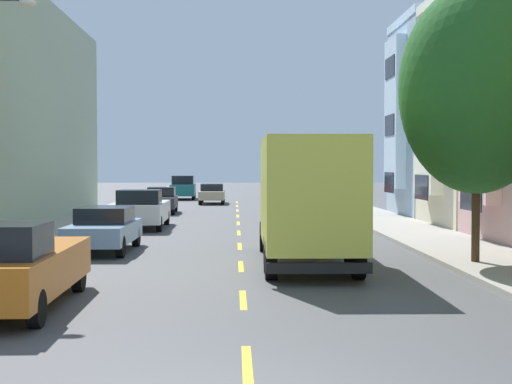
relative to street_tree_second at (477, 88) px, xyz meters
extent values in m
plane|color=#4C4C4F|center=(-6.40, 18.21, -4.85)|extent=(160.00, 160.00, 0.00)
cube|color=#A39E93|center=(-13.50, 16.21, -4.78)|extent=(3.20, 120.00, 0.14)
cube|color=#A39E93|center=(0.70, 16.21, -4.78)|extent=(3.20, 120.00, 0.14)
cube|color=yellow|center=(-6.40, -9.79, -4.84)|extent=(0.14, 2.20, 0.01)
cube|color=yellow|center=(-6.40, -4.79, -4.84)|extent=(0.14, 2.20, 0.01)
cube|color=yellow|center=(-6.40, 0.21, -4.84)|extent=(0.14, 2.20, 0.01)
cube|color=yellow|center=(-6.40, 5.21, -4.84)|extent=(0.14, 2.20, 0.01)
cube|color=yellow|center=(-6.40, 10.21, -4.84)|extent=(0.14, 2.20, 0.01)
cube|color=yellow|center=(-6.40, 15.21, -4.84)|extent=(0.14, 2.20, 0.01)
cube|color=yellow|center=(-6.40, 20.21, -4.84)|extent=(0.14, 2.20, 0.01)
cube|color=yellow|center=(-6.40, 25.21, -4.84)|extent=(0.14, 2.20, 0.01)
cube|color=yellow|center=(-6.40, 30.21, -4.84)|extent=(0.14, 2.20, 0.01)
cube|color=yellow|center=(-6.40, 35.21, -4.84)|extent=(0.14, 2.20, 0.01)
cube|color=#FECACA|center=(2.02, 5.79, 0.30)|extent=(0.55, 2.99, 7.44)
cube|color=#1E232D|center=(1.73, 5.79, -3.13)|extent=(0.04, 2.27, 1.10)
cube|color=#1E232D|center=(1.73, 5.79, -0.27)|extent=(0.04, 2.27, 1.10)
cube|color=#1E232D|center=(1.73, 5.79, 2.59)|extent=(0.04, 2.27, 1.10)
cube|color=white|center=(2.02, 12.64, 0.53)|extent=(0.55, 2.99, 7.77)
cube|color=#1E232D|center=(1.73, 12.64, -3.06)|extent=(0.04, 2.27, 1.10)
cube|color=#1E232D|center=(1.73, 12.64, -0.07)|extent=(0.04, 2.27, 1.10)
cube|color=#1E232D|center=(1.73, 12.64, 2.92)|extent=(0.04, 2.27, 1.10)
cube|color=#9EB7CC|center=(8.27, 19.49, 0.28)|extent=(11.93, 6.65, 10.26)
cube|color=#CAE7FE|center=(2.55, 19.49, 5.63)|extent=(0.60, 6.65, 0.44)
cube|color=#CAE7FE|center=(2.02, 19.49, 0.69)|extent=(0.55, 2.99, 8.00)
cube|color=#1E232D|center=(1.73, 19.49, -3.00)|extent=(0.04, 2.27, 1.10)
cube|color=#1E232D|center=(1.73, 19.49, 0.08)|extent=(0.04, 2.27, 1.10)
cube|color=#1E232D|center=(1.73, 19.49, 3.15)|extent=(0.04, 2.27, 1.10)
cylinder|color=#47331E|center=(0.00, 0.00, -3.43)|extent=(0.22, 0.22, 2.56)
ellipsoid|color=#235B23|center=(0.00, 0.00, 0.00)|extent=(4.22, 4.22, 5.73)
ellipsoid|color=silver|center=(-11.45, -2.23, 1.73)|extent=(0.44, 0.28, 0.20)
cube|color=#D8D84C|center=(-4.61, -0.41, -2.78)|extent=(2.47, 5.89, 2.81)
cube|color=#D8D84C|center=(-4.56, 3.67, -3.09)|extent=(2.33, 1.93, 2.20)
cube|color=black|center=(-4.55, 4.57, -2.60)|extent=(2.02, 0.11, 0.97)
cube|color=black|center=(-4.65, -3.26, -4.42)|extent=(2.40, 0.19, 0.24)
cylinder|color=black|center=(-3.50, 3.70, -4.37)|extent=(0.29, 0.96, 0.96)
cylinder|color=black|center=(-5.62, 3.73, -4.37)|extent=(0.29, 0.96, 0.96)
cylinder|color=black|center=(-3.57, -2.16, -4.37)|extent=(0.29, 0.96, 0.96)
cylinder|color=black|center=(-5.69, -2.13, -4.37)|extent=(0.29, 0.96, 0.96)
cylinder|color=black|center=(-3.56, -1.06, -4.37)|extent=(0.29, 0.96, 0.96)
cylinder|color=black|center=(-5.68, -1.03, -4.37)|extent=(0.29, 0.96, 0.96)
cube|color=maroon|center=(-2.19, 41.92, -4.07)|extent=(1.95, 4.80, 0.90)
cube|color=black|center=(-2.19, 41.92, -3.27)|extent=(1.72, 2.78, 0.70)
cylinder|color=black|center=(-1.32, 43.56, -4.52)|extent=(0.22, 0.66, 0.66)
cylinder|color=black|center=(-3.05, 43.56, -4.52)|extent=(0.22, 0.66, 0.66)
cylinder|color=black|center=(-1.32, 40.29, -4.52)|extent=(0.22, 0.66, 0.66)
cylinder|color=black|center=(-3.05, 40.29, -4.52)|extent=(0.22, 0.66, 0.66)
cube|color=#AD1E1E|center=(-1.98, 23.76, -4.21)|extent=(1.79, 4.02, 0.62)
cube|color=black|center=(-1.98, 23.28, -3.62)|extent=(1.55, 1.70, 0.55)
cylinder|color=black|center=(-1.20, 25.11, -4.52)|extent=(0.23, 0.66, 0.66)
cylinder|color=black|center=(-2.72, 25.12, -4.52)|extent=(0.23, 0.66, 0.66)
cylinder|color=black|center=(-1.23, 22.39, -4.52)|extent=(0.23, 0.66, 0.66)
cylinder|color=black|center=(-2.75, 22.40, -4.52)|extent=(0.23, 0.66, 0.66)
cube|color=orange|center=(-10.86, -5.52, -4.12)|extent=(2.06, 5.32, 0.80)
cylinder|color=black|center=(-9.95, -7.31, -4.52)|extent=(0.23, 0.66, 0.66)
cylinder|color=black|center=(-9.99, -3.71, -4.52)|extent=(0.23, 0.66, 0.66)
cube|color=#7A9EC6|center=(-10.75, 3.76, -4.22)|extent=(1.89, 4.53, 0.60)
cube|color=black|center=(-10.74, 3.98, -3.67)|extent=(1.63, 2.19, 0.50)
cylinder|color=black|center=(-11.57, 2.24, -4.52)|extent=(0.23, 0.66, 0.66)
cylinder|color=black|center=(-9.99, 2.21, -4.52)|extent=(0.23, 0.66, 0.66)
cylinder|color=black|center=(-11.51, 5.30, -4.52)|extent=(0.23, 0.66, 0.66)
cylinder|color=black|center=(-9.93, 5.27, -4.52)|extent=(0.23, 0.66, 0.66)
cube|color=#195B60|center=(-10.77, 40.33, -4.07)|extent=(2.08, 4.85, 0.90)
cube|color=black|center=(-10.77, 40.33, -3.27)|extent=(1.79, 2.83, 0.70)
cylinder|color=black|center=(-11.59, 38.68, -4.52)|extent=(0.24, 0.67, 0.66)
cylinder|color=black|center=(-9.86, 38.73, -4.52)|extent=(0.24, 0.67, 0.66)
cylinder|color=black|center=(-11.68, 41.94, -4.52)|extent=(0.24, 0.67, 0.66)
cylinder|color=black|center=(-9.95, 41.99, -4.52)|extent=(0.24, 0.67, 0.66)
cube|color=silver|center=(-10.62, 12.64, -4.12)|extent=(2.02, 5.31, 0.80)
cube|color=black|center=(-10.61, 11.48, -3.42)|extent=(1.77, 1.60, 0.60)
cylinder|color=black|center=(-11.50, 10.84, -4.52)|extent=(0.22, 0.66, 0.66)
cylinder|color=black|center=(-9.72, 10.84, -4.52)|extent=(0.22, 0.66, 0.66)
cylinder|color=black|center=(-11.51, 14.44, -4.52)|extent=(0.22, 0.66, 0.66)
cylinder|color=black|center=(-9.73, 14.45, -4.52)|extent=(0.22, 0.66, 0.66)
cube|color=#333338|center=(-10.82, 22.71, -4.21)|extent=(1.84, 4.04, 0.62)
cube|color=black|center=(-10.83, 23.19, -3.62)|extent=(1.57, 1.72, 0.55)
cylinder|color=black|center=(-11.54, 21.34, -4.52)|extent=(0.24, 0.67, 0.66)
cylinder|color=black|center=(-10.02, 21.37, -4.52)|extent=(0.24, 0.67, 0.66)
cylinder|color=black|center=(-11.61, 24.06, -4.52)|extent=(0.24, 0.67, 0.66)
cylinder|color=black|center=(-10.09, 24.09, -4.52)|extent=(0.24, 0.67, 0.66)
cube|color=tan|center=(-8.20, 33.32, -4.22)|extent=(1.80, 4.50, 0.60)
cube|color=black|center=(-8.20, 33.55, -3.67)|extent=(1.58, 2.16, 0.50)
cylinder|color=black|center=(-8.99, 31.79, -4.52)|extent=(0.22, 0.66, 0.66)
cylinder|color=black|center=(-7.41, 31.79, -4.52)|extent=(0.22, 0.66, 0.66)
cylinder|color=black|center=(-8.99, 34.85, -4.52)|extent=(0.22, 0.66, 0.66)
cylinder|color=black|center=(-7.41, 34.85, -4.52)|extent=(0.22, 0.66, 0.66)
camera|label=1|loc=(-6.57, -19.84, -2.09)|focal=51.72mm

